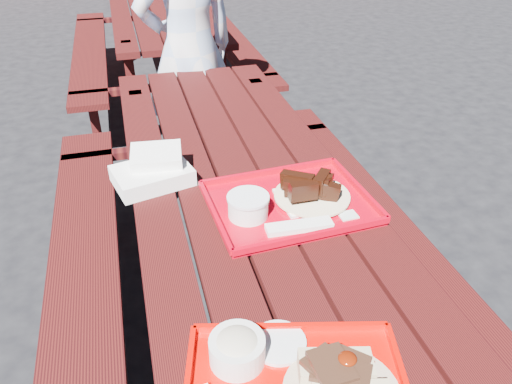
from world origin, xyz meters
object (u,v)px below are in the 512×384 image
person (189,51)px  near_tray (296,380)px  picnic_table_near (245,231)px  far_tray (288,202)px  picnic_table_far (161,29)px

person → near_tray: bearing=65.5°
near_tray → person: (0.11, 2.11, 0.03)m
near_tray → person: size_ratio=0.32×
person → picnic_table_near: bearing=67.6°
near_tray → person: person is taller
far_tray → picnic_table_far: bearing=91.9°
near_tray → person: 2.11m
far_tray → person: bearing=93.0°
picnic_table_near → picnic_table_far: same height
far_tray → person: person is taller
picnic_table_near → far_tray: (0.10, -0.16, 0.22)m
picnic_table_far → far_tray: (0.10, -2.96, 0.22)m
picnic_table_far → near_tray: bearing=-91.4°
near_tray → far_tray: 0.65m
picnic_table_far → person: bearing=-89.1°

